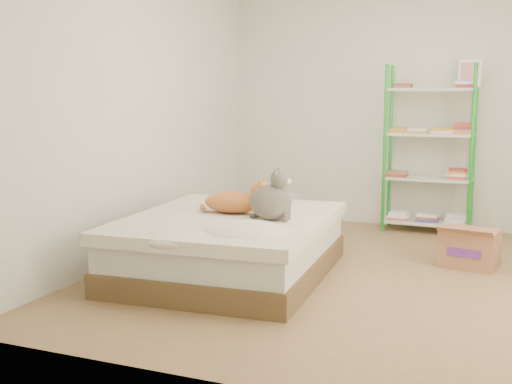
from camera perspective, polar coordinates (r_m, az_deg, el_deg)
The scene contains 7 objects.
room at distance 4.91m, azimuth 9.10°, elevation 7.40°, with size 3.81×4.21×2.61m.
bed at distance 5.02m, azimuth -2.36°, elevation -4.77°, with size 1.58×1.92×0.47m.
orange_cat at distance 5.07m, azimuth -2.14°, elevation -0.67°, with size 0.54×0.29×0.22m, color orange, non-canonical shape.
grey_cat at distance 4.78m, azimuth 1.33°, elevation -0.22°, with size 0.28×0.34×0.39m, color #666156, non-canonical shape.
shelf_unit at distance 6.73m, azimuth 15.19°, elevation 3.41°, with size 0.90×0.36×1.74m.
cardboard_box at distance 5.56m, azimuth 18.44°, elevation -4.71°, with size 0.49×0.49×0.36m.
white_bin at distance 6.80m, azimuth 2.53°, elevation -1.65°, with size 0.37×0.34×0.36m.
Camera 1 is at (1.11, -4.78, 1.40)m, focal length 45.00 mm.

